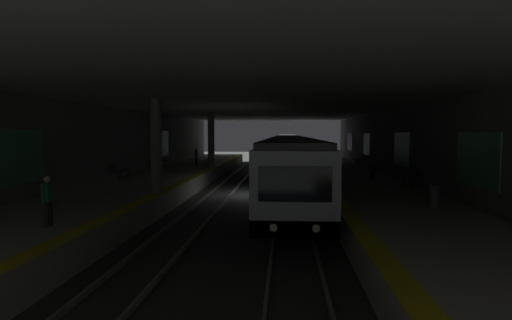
% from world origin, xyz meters
% --- Properties ---
extents(ground_plane, '(120.00, 120.00, 0.00)m').
position_xyz_m(ground_plane, '(0.00, 0.00, 0.00)').
color(ground_plane, '#383A38').
extents(track_left, '(60.00, 1.53, 0.16)m').
position_xyz_m(track_left, '(0.00, -2.20, 0.08)').
color(track_left, gray).
rests_on(track_left, ground).
extents(track_right, '(60.00, 1.53, 0.16)m').
position_xyz_m(track_right, '(0.00, 2.20, 0.08)').
color(track_right, gray).
rests_on(track_right, ground).
extents(platform_left, '(60.00, 5.30, 1.06)m').
position_xyz_m(platform_left, '(0.00, -6.55, 0.53)').
color(platform_left, '#B7B2A8').
rests_on(platform_left, ground).
extents(platform_right, '(60.00, 5.30, 1.06)m').
position_xyz_m(platform_right, '(0.00, 6.55, 0.53)').
color(platform_right, '#B7B2A8').
rests_on(platform_right, ground).
extents(wall_left, '(60.00, 0.56, 5.60)m').
position_xyz_m(wall_left, '(0.04, -9.45, 2.80)').
color(wall_left, slate).
rests_on(wall_left, ground).
extents(wall_right, '(60.00, 0.56, 5.60)m').
position_xyz_m(wall_right, '(0.01, 9.45, 2.80)').
color(wall_right, slate).
rests_on(wall_right, ground).
extents(ceiling_slab, '(60.00, 19.40, 0.40)m').
position_xyz_m(ceiling_slab, '(0.00, 0.00, 5.80)').
color(ceiling_slab, beige).
rests_on(ceiling_slab, wall_left).
extents(pillar_near, '(0.56, 0.56, 4.55)m').
position_xyz_m(pillar_near, '(-6.64, 4.35, 3.33)').
color(pillar_near, gray).
rests_on(pillar_near, platform_right).
extents(pillar_far, '(0.56, 0.56, 4.55)m').
position_xyz_m(pillar_far, '(8.43, 4.35, 3.33)').
color(pillar_far, gray).
rests_on(pillar_far, platform_right).
extents(metro_train, '(60.45, 2.83, 3.49)m').
position_xyz_m(metro_train, '(16.37, -2.20, 2.03)').
color(metro_train, '#B7BCC6').
rests_on(metro_train, track_left).
extents(bench_left_near, '(1.70, 0.47, 0.86)m').
position_xyz_m(bench_left_near, '(-3.84, -8.53, 1.57)').
color(bench_left_near, '#262628').
rests_on(bench_left_near, platform_left).
extents(bench_left_mid, '(1.70, 0.47, 0.86)m').
position_xyz_m(bench_left_mid, '(3.93, -8.53, 1.57)').
color(bench_left_mid, '#262628').
rests_on(bench_left_mid, platform_left).
extents(bench_left_far, '(1.70, 0.47, 0.86)m').
position_xyz_m(bench_left_far, '(12.11, -8.53, 1.57)').
color(bench_left_far, '#262628').
rests_on(bench_left_far, platform_left).
extents(bench_right_near, '(1.70, 0.47, 0.86)m').
position_xyz_m(bench_right_near, '(-0.38, 8.53, 1.57)').
color(bench_right_near, '#262628').
rests_on(bench_right_near, platform_right).
extents(bench_right_mid, '(1.70, 0.47, 0.86)m').
position_xyz_m(bench_right_mid, '(8.40, 8.53, 1.57)').
color(bench_right_mid, '#262628').
rests_on(bench_right_mid, platform_right).
extents(person_waiting_near, '(0.60, 0.22, 1.57)m').
position_xyz_m(person_waiting_near, '(-14.14, 5.44, 1.90)').
color(person_waiting_near, '#2E2E2E').
rests_on(person_waiting_near, platform_right).
extents(person_walking_mid, '(0.60, 0.22, 1.58)m').
position_xyz_m(person_walking_mid, '(10.46, 6.09, 1.90)').
color(person_walking_mid, black).
rests_on(person_walking_mid, platform_right).
extents(backpack_on_floor, '(0.30, 0.20, 0.40)m').
position_xyz_m(backpack_on_floor, '(-0.03, -7.36, 1.25)').
color(backpack_on_floor, black).
rests_on(backpack_on_floor, platform_left).
extents(trash_bin, '(0.44, 0.44, 0.85)m').
position_xyz_m(trash_bin, '(-9.60, -7.80, 1.48)').
color(trash_bin, '#595B5E').
rests_on(trash_bin, platform_left).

